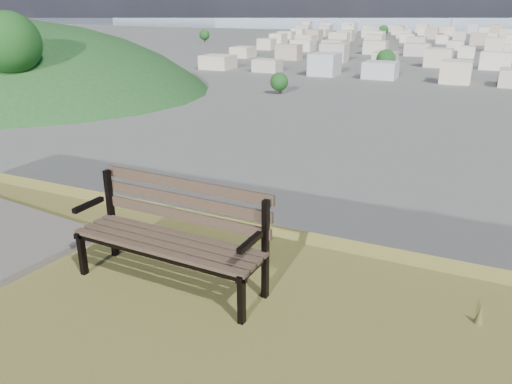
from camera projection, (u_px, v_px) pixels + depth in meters
The scene contains 5 objects.
park_bench at pixel (174, 229), 4.81m from camera, with size 1.95×0.69×1.01m.
city_blocks at pixel (495, 41), 344.41m from camera, with size 395.00×361.00×7.00m.
city_trees at pixel (444, 45), 290.45m from camera, with size 406.52×387.20×9.98m.
bay_water at pixel (500, 22), 774.01m from camera, with size 2400.00×700.00×0.12m, color #8496A8.
far_hills at pixel (476, 4), 1215.21m from camera, with size 2050.00×340.00×60.00m.
Camera 1 is at (2.19, -0.93, 27.61)m, focal length 35.00 mm.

